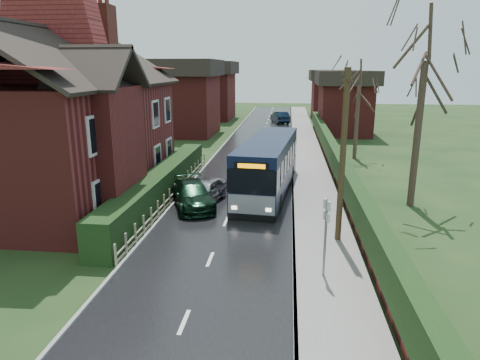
# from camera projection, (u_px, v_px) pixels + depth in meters

# --- Properties ---
(ground) EXTENTS (140.00, 140.00, 0.00)m
(ground) POSITION_uv_depth(u_px,v_px,m) (219.00, 239.00, 17.54)
(ground) COLOR #33481F
(ground) RESTS_ON ground
(road) EXTENTS (6.00, 100.00, 0.02)m
(road) POSITION_uv_depth(u_px,v_px,m) (244.00, 178.00, 27.14)
(road) COLOR black
(road) RESTS_ON ground
(pavement) EXTENTS (2.50, 100.00, 0.14)m
(pavement) POSITION_uv_depth(u_px,v_px,m) (312.00, 179.00, 26.67)
(pavement) COLOR slate
(pavement) RESTS_ON ground
(kerb_right) EXTENTS (0.12, 100.00, 0.14)m
(kerb_right) POSITION_uv_depth(u_px,v_px,m) (292.00, 178.00, 26.80)
(kerb_right) COLOR gray
(kerb_right) RESTS_ON ground
(kerb_left) EXTENTS (0.12, 100.00, 0.10)m
(kerb_left) POSITION_uv_depth(u_px,v_px,m) (197.00, 176.00, 27.46)
(kerb_left) COLOR gray
(kerb_left) RESTS_ON ground
(front_hedge) EXTENTS (1.20, 16.00, 1.60)m
(front_hedge) POSITION_uv_depth(u_px,v_px,m) (161.00, 185.00, 22.56)
(front_hedge) COLOR black
(front_hedge) RESTS_ON ground
(picket_fence) EXTENTS (0.10, 16.00, 0.90)m
(picket_fence) POSITION_uv_depth(u_px,v_px,m) (175.00, 192.00, 22.57)
(picket_fence) COLOR tan
(picket_fence) RESTS_ON ground
(right_wall_hedge) EXTENTS (0.60, 50.00, 1.80)m
(right_wall_hedge) POSITION_uv_depth(u_px,v_px,m) (338.00, 165.00, 26.25)
(right_wall_hedge) COLOR maroon
(right_wall_hedge) RESTS_ON ground
(brick_house) EXTENTS (9.30, 14.60, 10.30)m
(brick_house) POSITION_uv_depth(u_px,v_px,m) (65.00, 116.00, 21.96)
(brick_house) COLOR maroon
(brick_house) RESTS_ON ground
(bus) EXTENTS (3.26, 10.10, 3.01)m
(bus) POSITION_uv_depth(u_px,v_px,m) (268.00, 166.00, 23.73)
(bus) COLOR black
(bus) RESTS_ON ground
(car_silver) EXTENTS (2.21, 3.88, 1.24)m
(car_silver) POSITION_uv_depth(u_px,v_px,m) (205.00, 191.00, 22.12)
(car_silver) COLOR #A3A3A8
(car_silver) RESTS_ON ground
(car_green) EXTENTS (3.25, 4.71, 1.27)m
(car_green) POSITION_uv_depth(u_px,v_px,m) (193.00, 195.00, 21.43)
(car_green) COLOR black
(car_green) RESTS_ON ground
(car_distant) EXTENTS (2.68, 4.69, 1.46)m
(car_distant) POSITION_uv_depth(u_px,v_px,m) (280.00, 117.00, 53.95)
(car_distant) COLOR black
(car_distant) RESTS_ON ground
(bus_stop_sign) EXTENTS (0.22, 0.41, 2.78)m
(bus_stop_sign) POSITION_uv_depth(u_px,v_px,m) (326.00, 227.00, 13.75)
(bus_stop_sign) COLOR slate
(bus_stop_sign) RESTS_ON ground
(telegraph_pole) EXTENTS (0.30, 0.87, 6.82)m
(telegraph_pole) POSITION_uv_depth(u_px,v_px,m) (343.00, 158.00, 16.29)
(telegraph_pole) COLOR #302415
(telegraph_pole) RESTS_ON ground
(tree_right_near) EXTENTS (4.71, 4.71, 10.17)m
(tree_right_near) POSITION_uv_depth(u_px,v_px,m) (426.00, 50.00, 19.88)
(tree_right_near) COLOR #372920
(tree_right_near) RESTS_ON ground
(tree_right_far) EXTENTS (4.06, 4.06, 7.84)m
(tree_right_far) POSITION_uv_depth(u_px,v_px,m) (360.00, 81.00, 31.56)
(tree_right_far) COLOR #3D2D24
(tree_right_far) RESTS_ON ground
(tree_house_side) EXTENTS (4.01, 4.01, 9.12)m
(tree_house_side) POSITION_uv_depth(u_px,v_px,m) (85.00, 67.00, 31.12)
(tree_house_side) COLOR #392A21
(tree_house_side) RESTS_ON ground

